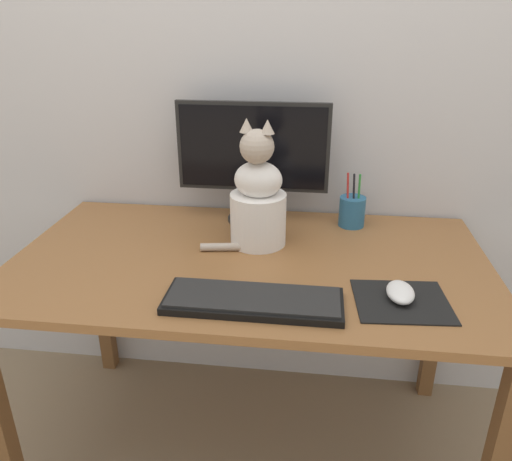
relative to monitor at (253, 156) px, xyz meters
name	(u,v)px	position (x,y,z in m)	size (l,w,h in m)	color
ground_plane	(251,443)	(0.03, -0.28, -0.94)	(12.00, 12.00, 0.00)	#847056
wall_back	(266,50)	(0.03, 0.13, 0.31)	(7.00, 0.04, 2.50)	silver
desk	(250,285)	(0.03, -0.28, -0.31)	(1.35, 0.76, 0.71)	brown
monitor	(253,156)	(0.00, 0.00, 0.00)	(0.49, 0.17, 0.39)	black
keyboard	(253,300)	(0.07, -0.53, -0.21)	(0.43, 0.15, 0.02)	black
mousepad_right	(402,301)	(0.43, -0.47, -0.22)	(0.24, 0.21, 0.00)	black
computer_mouse_right	(400,292)	(0.42, -0.46, -0.20)	(0.07, 0.11, 0.03)	white
cat	(258,200)	(0.04, -0.18, -0.08)	(0.26, 0.20, 0.38)	white
pen_cup	(352,211)	(0.33, -0.01, -0.17)	(0.08, 0.08, 0.18)	#286089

